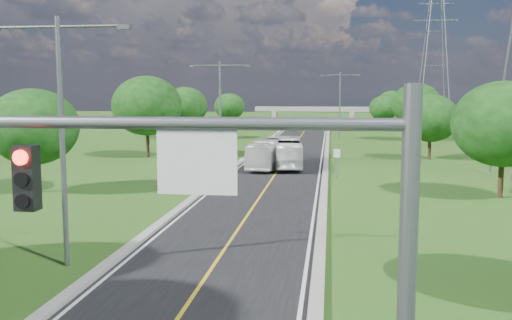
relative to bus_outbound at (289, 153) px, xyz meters
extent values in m
plane|color=#294914|center=(-0.80, 16.58, -1.42)|extent=(260.00, 260.00, 0.00)
cube|color=black|center=(-0.80, 22.58, -1.39)|extent=(8.00, 150.00, 0.06)
cube|color=gray|center=(-5.05, 22.58, -1.31)|extent=(0.50, 150.00, 0.22)
cube|color=gray|center=(3.45, 22.58, -1.31)|extent=(0.50, 150.00, 0.22)
cylinder|color=slate|center=(0.80, -44.42, 5.18)|extent=(8.40, 0.20, 0.20)
cube|color=black|center=(-1.00, -44.42, 4.28)|extent=(0.35, 0.28, 1.05)
cylinder|color=#FF140C|center=(-1.00, -44.58, 4.63)|extent=(0.24, 0.06, 0.24)
cube|color=white|center=(1.80, -44.42, 4.58)|extent=(1.25, 0.06, 1.00)
cylinder|color=slate|center=(4.40, -5.42, -0.22)|extent=(0.08, 0.08, 2.40)
cube|color=white|center=(4.40, -5.45, 0.58)|extent=(0.55, 0.04, 0.70)
cube|color=gray|center=(-10.80, 96.58, -0.42)|extent=(1.20, 3.00, 2.00)
cube|color=gray|center=(9.20, 96.58, -0.42)|extent=(1.20, 3.00, 2.00)
cube|color=gray|center=(-0.80, 96.58, 1.18)|extent=(30.00, 3.00, 1.20)
cylinder|color=slate|center=(-6.80, -31.42, 3.58)|extent=(0.22, 0.22, 10.00)
cylinder|color=slate|center=(-8.20, -31.42, 8.18)|extent=(2.80, 0.12, 0.12)
cylinder|color=slate|center=(-5.40, -31.42, 8.18)|extent=(2.80, 0.12, 0.12)
cube|color=slate|center=(-4.10, -31.42, 8.13)|extent=(0.50, 0.25, 0.18)
cylinder|color=slate|center=(-6.80, 1.58, 3.58)|extent=(0.22, 0.22, 10.00)
cylinder|color=slate|center=(-8.20, 1.58, 8.18)|extent=(2.80, 0.12, 0.12)
cylinder|color=slate|center=(-5.40, 1.58, 8.18)|extent=(2.80, 0.12, 0.12)
cube|color=slate|center=(-9.50, 1.58, 8.13)|extent=(0.50, 0.25, 0.18)
cube|color=slate|center=(-4.10, 1.58, 8.13)|extent=(0.50, 0.25, 0.18)
cylinder|color=slate|center=(5.20, 34.58, 3.58)|extent=(0.22, 0.22, 10.00)
cylinder|color=slate|center=(3.80, 34.58, 8.18)|extent=(2.80, 0.12, 0.12)
cylinder|color=slate|center=(6.60, 34.58, 8.18)|extent=(2.80, 0.12, 0.12)
cube|color=slate|center=(2.50, 34.58, 8.13)|extent=(0.50, 0.25, 0.18)
cube|color=slate|center=(7.90, 34.58, 8.13)|extent=(0.50, 0.25, 0.18)
cube|color=slate|center=(25.20, 71.58, 20.42)|extent=(9.00, 0.25, 0.25)
cube|color=slate|center=(25.20, 71.58, 23.78)|extent=(7.00, 0.25, 0.25)
cylinder|color=black|center=(-16.80, -15.42, -0.07)|extent=(0.36, 0.36, 2.70)
ellipsoid|color=#0F330E|center=(-16.80, -15.42, 3.23)|extent=(6.30, 6.30, 5.36)
cylinder|color=black|center=(-15.80, 6.58, 0.20)|extent=(0.36, 0.36, 3.24)
ellipsoid|color=#0F330E|center=(-15.80, 6.58, 4.16)|extent=(7.56, 7.56, 6.43)
cylinder|color=black|center=(-17.80, 30.58, 0.02)|extent=(0.36, 0.36, 2.88)
ellipsoid|color=#0F330E|center=(-17.80, 30.58, 3.54)|extent=(6.72, 6.72, 5.71)
cylinder|color=black|center=(-15.30, 54.58, -0.16)|extent=(0.36, 0.36, 2.52)
ellipsoid|color=#0F330E|center=(-15.30, 54.58, 2.92)|extent=(5.88, 5.88, 5.00)
cylinder|color=black|center=(15.20, -13.42, 0.02)|extent=(0.36, 0.36, 2.88)
ellipsoid|color=#0F330E|center=(15.20, -13.42, 3.54)|extent=(6.72, 6.72, 5.71)
cylinder|color=black|center=(14.20, 8.58, -0.16)|extent=(0.36, 0.36, 2.52)
ellipsoid|color=#0F330E|center=(14.20, 8.58, 2.92)|extent=(5.88, 5.88, 5.00)
cylinder|color=black|center=(16.20, 32.58, 0.11)|extent=(0.36, 0.36, 3.06)
ellipsoid|color=#0F330E|center=(16.20, 32.58, 3.85)|extent=(7.14, 7.14, 6.07)
cylinder|color=black|center=(13.70, 56.58, -0.25)|extent=(0.36, 0.36, 2.34)
ellipsoid|color=#0F330E|center=(13.70, 56.58, 2.61)|extent=(5.46, 5.46, 4.64)
cylinder|color=black|center=(17.20, 76.58, -0.07)|extent=(0.36, 0.36, 2.70)
ellipsoid|color=#0F330E|center=(17.20, 76.58, 3.23)|extent=(6.30, 6.30, 5.36)
imported|color=white|center=(0.00, 0.00, 0.00)|extent=(3.12, 9.92, 2.72)
imported|color=silver|center=(-1.76, -0.51, -0.03)|extent=(3.38, 9.77, 2.67)
camera|label=1|loc=(3.82, -52.91, 5.66)|focal=40.00mm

